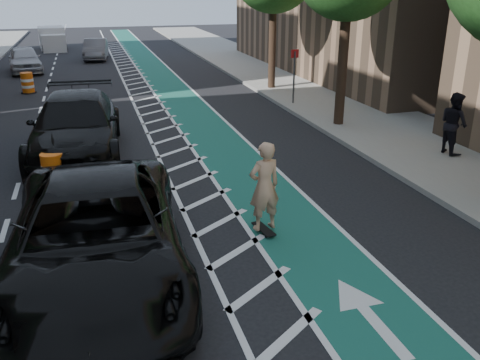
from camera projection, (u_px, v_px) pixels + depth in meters
name	position (u px, v px, depth m)	size (l,w,h in m)	color
ground	(164.00, 263.00, 9.99)	(120.00, 120.00, 0.00)	black
bike_lane	(202.00, 125.00, 19.72)	(2.00, 90.00, 0.01)	#1A5E53
buffer_strip	(164.00, 128.00, 19.32)	(1.40, 90.00, 0.01)	silver
sidewalk_right	(353.00, 112.00, 21.42)	(5.00, 90.00, 0.15)	gray
curb_right	(299.00, 116.00, 20.77)	(0.12, 90.00, 0.16)	gray
sign_post	(294.00, 76.00, 22.24)	(0.35, 0.08, 2.47)	#4C4C4C
skateboard	(264.00, 229.00, 11.17)	(0.34, 0.80, 0.10)	black
skateboarder	(264.00, 186.00, 10.81)	(0.72, 0.47, 1.98)	tan
suv_near	(96.00, 236.00, 9.04)	(3.07, 6.66, 1.85)	black
suv_far	(76.00, 126.00, 15.93)	(2.65, 6.51, 1.89)	black
car_silver	(25.00, 59.00, 31.19)	(1.83, 4.56, 1.55)	#AAAAB0
car_grey	(96.00, 49.00, 36.43)	(1.52, 4.34, 1.43)	slate
pedestrian	(454.00, 123.00, 15.64)	(0.93, 0.72, 1.91)	black
box_truck	(53.00, 39.00, 41.69)	(2.30, 4.46, 1.79)	silver
barrel_a	(54.00, 173.00, 13.39)	(0.73, 0.73, 1.00)	orange
barrel_b	(62.00, 127.00, 17.75)	(0.69, 0.69, 0.95)	#F74A0D
barrel_c	(28.00, 83.00, 25.27)	(0.74, 0.74, 1.01)	#DB580B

